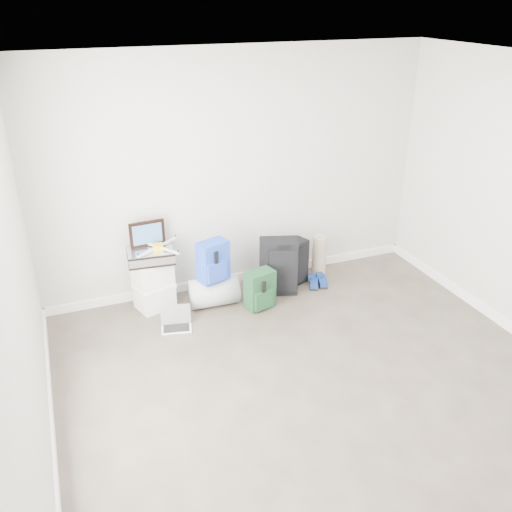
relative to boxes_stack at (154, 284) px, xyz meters
name	(u,v)px	position (x,y,z in m)	size (l,w,h in m)	color
ground	(340,413)	(1.08, -2.25, -0.29)	(5.00, 5.00, 0.00)	#3B352B
room_envelope	(355,222)	(1.08, -2.24, 1.44)	(4.52, 5.02, 2.71)	beige
boxes_stack	(154,284)	(0.00, 0.00, 0.00)	(0.48, 0.43, 0.57)	white
briefcase	(151,255)	(0.00, 0.00, 0.35)	(0.48, 0.35, 0.14)	#B2B2B7
painting	(147,234)	(0.00, 0.10, 0.56)	(0.38, 0.05, 0.29)	black
drone	(158,247)	(0.08, -0.02, 0.45)	(0.50, 0.50, 0.05)	yellow
duffel_bag	(214,292)	(0.63, -0.19, -0.12)	(0.33, 0.33, 0.53)	#999CA1
blue_backpack	(213,262)	(0.63, -0.22, 0.26)	(0.37, 0.32, 0.45)	#1A48AF
large_suitcase	(279,267)	(1.41, -0.19, 0.04)	(0.48, 0.38, 0.66)	black
green_backpack	(260,290)	(1.09, -0.43, -0.07)	(0.35, 0.29, 0.44)	#13341E
carry_on	(293,263)	(1.65, -0.07, -0.01)	(0.40, 0.33, 0.55)	black
shoes	(318,282)	(1.92, -0.23, -0.25)	(0.29, 0.26, 0.08)	black
rolled_rug	(319,256)	(2.04, 0.00, -0.02)	(0.17, 0.17, 0.52)	gray
laptop	(176,323)	(0.12, -0.49, -0.23)	(0.35, 0.29, 0.22)	silver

